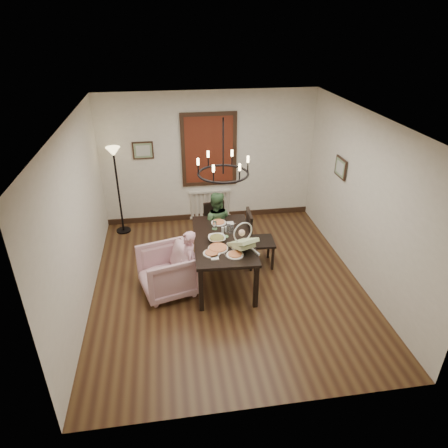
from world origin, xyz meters
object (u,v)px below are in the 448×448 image
object	(u,v)px
chair_far	(217,227)
elderly_woman	(189,268)
seated_man	(216,229)
baby_bouncer	(243,241)
drinking_glass	(232,230)
dining_table	(223,243)
armchair	(167,271)
chair_right	(261,238)
floor_lamp	(119,192)

from	to	relation	value
chair_far	elderly_woman	xyz separation A→B (m)	(-0.63, -1.33, 0.01)
seated_man	baby_bouncer	xyz separation A→B (m)	(0.27, -1.25, 0.44)
seated_man	drinking_glass	xyz separation A→B (m)	(0.18, -0.71, 0.35)
elderly_woman	chair_far	bearing A→B (deg)	152.06
chair_far	drinking_glass	xyz separation A→B (m)	(0.14, -0.89, 0.41)
dining_table	elderly_woman	xyz separation A→B (m)	(-0.60, -0.30, -0.25)
armchair	baby_bouncer	world-z (taller)	baby_bouncer
elderly_woman	seated_man	distance (m)	1.29
chair_right	drinking_glass	size ratio (longest dim) A/B	8.13
dining_table	chair_right	size ratio (longest dim) A/B	1.62
floor_lamp	seated_man	bearing A→B (deg)	-32.50
chair_right	elderly_woman	size ratio (longest dim) A/B	1.16
dining_table	baby_bouncer	size ratio (longest dim) A/B	3.60
armchair	seated_man	bearing A→B (deg)	122.67
elderly_woman	seated_man	world-z (taller)	seated_man
drinking_glass	chair_far	bearing A→B (deg)	98.63
dining_table	seated_man	xyz separation A→B (m)	(-0.01, 0.85, -0.20)
floor_lamp	drinking_glass	bearing A→B (deg)	-43.03
armchair	elderly_woman	distance (m)	0.38
armchair	elderly_woman	size ratio (longest dim) A/B	0.91
dining_table	elderly_woman	size ratio (longest dim) A/B	1.88
armchair	baby_bouncer	xyz separation A→B (m)	(1.22, -0.20, 0.58)
chair_far	floor_lamp	xyz separation A→B (m)	(-1.88, 0.99, 0.44)
chair_right	seated_man	xyz separation A→B (m)	(-0.75, 0.50, -0.02)
chair_right	seated_man	size ratio (longest dim) A/B	1.03
chair_right	dining_table	bearing A→B (deg)	118.41
dining_table	baby_bouncer	xyz separation A→B (m)	(0.25, -0.41, 0.25)
dining_table	baby_bouncer	distance (m)	0.54
chair_right	elderly_woman	xyz separation A→B (m)	(-1.33, -0.65, -0.07)
armchair	dining_table	bearing A→B (deg)	86.84
chair_far	chair_right	distance (m)	0.98
chair_right	elderly_woman	distance (m)	1.48
armchair	floor_lamp	distance (m)	2.45
armchair	drinking_glass	world-z (taller)	drinking_glass
armchair	floor_lamp	xyz separation A→B (m)	(-0.89, 2.23, 0.51)
seated_man	baby_bouncer	distance (m)	1.36
chair_far	drinking_glass	world-z (taller)	drinking_glass
elderly_woman	drinking_glass	xyz separation A→B (m)	(0.77, 0.44, 0.40)
baby_bouncer	dining_table	bearing A→B (deg)	100.73
chair_right	drinking_glass	xyz separation A→B (m)	(-0.57, -0.21, 0.33)
dining_table	baby_bouncer	world-z (taller)	baby_bouncer
chair_far	armchair	xyz separation A→B (m)	(-0.99, -1.24, -0.07)
armchair	elderly_woman	world-z (taller)	elderly_woman
baby_bouncer	floor_lamp	bearing A→B (deg)	109.68
dining_table	floor_lamp	world-z (taller)	floor_lamp
armchair	seated_man	size ratio (longest dim) A/B	0.81
dining_table	chair_far	xyz separation A→B (m)	(0.03, 1.03, -0.26)
armchair	chair_right	bearing A→B (deg)	92.76
elderly_woman	drinking_glass	bearing A→B (deg)	117.23
elderly_woman	floor_lamp	size ratio (longest dim) A/B	0.52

